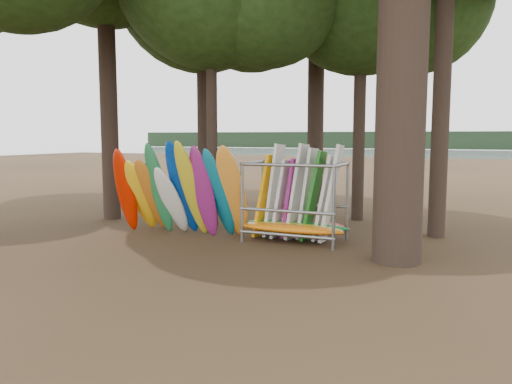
% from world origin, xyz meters
% --- Properties ---
extents(ground, '(120.00, 120.00, 0.00)m').
position_xyz_m(ground, '(0.00, 0.00, 0.00)').
color(ground, '#47331E').
rests_on(ground, ground).
extents(lake, '(160.00, 160.00, 0.00)m').
position_xyz_m(lake, '(0.00, 60.00, 0.00)').
color(lake, gray).
rests_on(lake, ground).
extents(far_shore, '(160.00, 4.00, 4.00)m').
position_xyz_m(far_shore, '(0.00, 110.00, 2.00)').
color(far_shore, black).
rests_on(far_shore, ground).
extents(kayak_row, '(4.36, 2.03, 3.00)m').
position_xyz_m(kayak_row, '(-1.87, 1.31, 1.29)').
color(kayak_row, '#BD1500').
rests_on(kayak_row, ground).
extents(storage_rack, '(3.08, 1.50, 2.77)m').
position_xyz_m(storage_rack, '(1.56, 2.01, 1.05)').
color(storage_rack, gray).
rests_on(storage_rack, ground).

